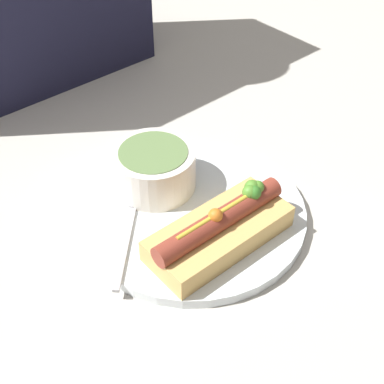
# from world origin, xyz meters

# --- Properties ---
(ground_plane) EXTENTS (4.00, 4.00, 0.00)m
(ground_plane) POSITION_xyz_m (0.00, 0.00, 0.00)
(ground_plane) COLOR #BCB7AD
(dinner_plate) EXTENTS (0.27, 0.27, 0.01)m
(dinner_plate) POSITION_xyz_m (0.00, 0.00, 0.01)
(dinner_plate) COLOR white
(dinner_plate) RESTS_ON ground_plane
(hot_dog) EXTENTS (0.17, 0.07, 0.06)m
(hot_dog) POSITION_xyz_m (-0.01, -0.06, 0.03)
(hot_dog) COLOR #DBAD60
(hot_dog) RESTS_ON dinner_plate
(soup_bowl) EXTENTS (0.10, 0.10, 0.05)m
(soup_bowl) POSITION_xyz_m (-0.01, 0.06, 0.04)
(soup_bowl) COLOR silver
(soup_bowl) RESTS_ON dinner_plate
(spoon) EXTENTS (0.12, 0.12, 0.01)m
(spoon) POSITION_xyz_m (-0.06, 0.04, 0.02)
(spoon) COLOR #B7B7BC
(spoon) RESTS_ON dinner_plate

